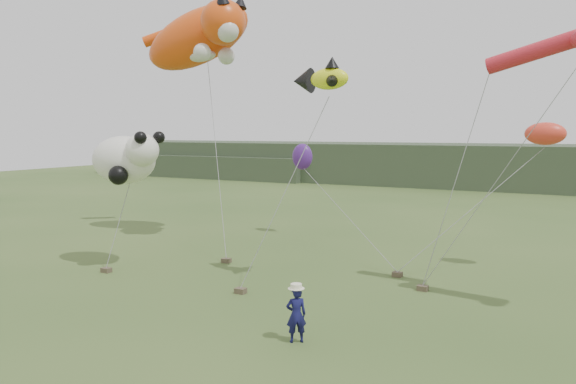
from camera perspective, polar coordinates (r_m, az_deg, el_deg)
The scene contains 8 objects.
ground at distance 15.49m, azimuth -5.58°, elevation -13.82°, with size 120.00×120.00×0.00m, color #385123.
headland at distance 58.00m, azimuth 16.70°, elevation 2.62°, with size 90.00×13.00×4.00m.
festival_attendant at distance 14.40m, azimuth 0.84°, elevation -12.37°, with size 0.52×0.34×1.42m, color #121244.
sandbag_anchors at distance 20.49m, azimuth -1.37°, elevation -8.51°, with size 11.51×4.78×0.18m.
cat_kite at distance 28.34m, azimuth -8.65°, elevation 15.47°, with size 7.35×4.13×4.39m.
fish_kite at distance 19.12m, azimuth 3.20°, elevation 11.41°, with size 2.15×1.48×1.14m.
panda_kite at distance 22.53m, azimuth -16.11°, elevation 3.25°, with size 3.29×2.13×2.04m.
misc_kites at distance 25.15m, azimuth 11.61°, elevation 4.48°, with size 12.60×3.52×2.28m.
Camera 1 is at (8.06, -12.12, 5.30)m, focal length 35.00 mm.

